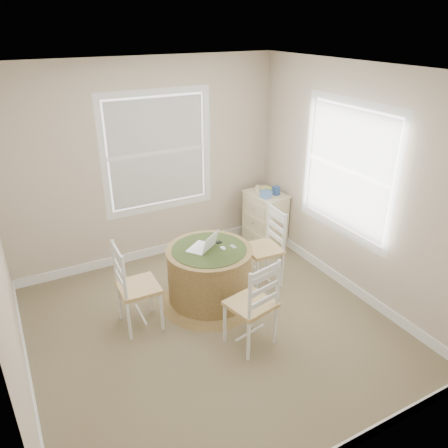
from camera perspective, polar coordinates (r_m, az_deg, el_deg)
room at (r=4.29m, az=-0.79°, el=2.18°), size 3.64×3.64×2.64m
round_table at (r=4.96m, az=-1.90°, el=-6.43°), size 1.14×1.14×0.69m
chair_left at (r=4.63m, az=-11.12°, el=-8.02°), size 0.41×0.43×0.95m
chair_near at (r=4.31m, az=3.51°, el=-10.33°), size 0.49×0.48×0.95m
chair_right at (r=5.27m, az=5.08°, el=-3.21°), size 0.42×0.44×0.95m
laptop at (r=4.80m, az=-2.78°, el=-2.96°), size 0.39×0.39×0.21m
mouse at (r=4.81m, az=-0.16°, el=-3.17°), size 0.06×0.09×0.03m
phone at (r=4.85m, az=1.20°, el=-3.00°), size 0.05×0.09×0.02m
keys at (r=4.93m, az=-0.71°, el=-2.45°), size 0.06×0.05×0.02m
corner_chest at (r=6.26m, az=5.37°, el=0.69°), size 0.49×0.62×0.78m
tissue_box at (r=5.95m, az=5.52°, el=3.91°), size 0.13×0.13×0.10m
box_yellow at (r=6.13m, az=5.57°, el=4.38°), size 0.16×0.11×0.06m
box_blue at (r=6.06m, az=6.84°, el=4.35°), size 0.09×0.09×0.12m
cup_cream at (r=6.15m, az=4.43°, el=4.64°), size 0.07×0.07×0.09m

